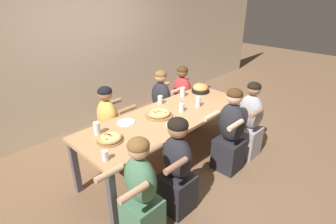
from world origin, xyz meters
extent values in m
plane|color=brown|center=(0.00, 0.00, 0.00)|extent=(18.00, 18.00, 0.00)
cube|color=beige|center=(0.00, 1.84, 1.60)|extent=(10.00, 0.06, 3.20)
cube|color=tan|center=(0.00, 0.00, 0.72)|extent=(2.46, 0.88, 0.04)
cube|color=#4C4C51|center=(-1.17, -0.38, 0.35)|extent=(0.07, 0.07, 0.70)
cube|color=#4C4C51|center=(1.17, -0.38, 0.35)|extent=(0.07, 0.07, 0.70)
cube|color=#4C4C51|center=(-1.17, 0.38, 0.35)|extent=(0.07, 0.07, 0.70)
cube|color=#4C4C51|center=(1.17, 0.38, 0.35)|extent=(0.07, 0.07, 0.70)
cylinder|color=#996B42|center=(-0.89, 0.01, 0.75)|extent=(0.29, 0.29, 0.02)
torus|color=tan|center=(-0.89, 0.01, 0.78)|extent=(0.26, 0.26, 0.03)
cylinder|color=#E5C675|center=(-0.89, 0.01, 0.78)|extent=(0.22, 0.22, 0.03)
cylinder|color=#9E4C38|center=(-0.94, -0.02, 0.80)|extent=(0.02, 0.02, 0.01)
cylinder|color=#9E4C38|center=(-0.88, 0.08, 0.80)|extent=(0.02, 0.02, 0.01)
cylinder|color=#9E4C38|center=(-0.87, 0.01, 0.80)|extent=(0.02, 0.02, 0.01)
cylinder|color=#9E4C38|center=(-0.87, 0.05, 0.80)|extent=(0.02, 0.02, 0.01)
cylinder|color=#9E4C38|center=(-0.87, 0.05, 0.80)|extent=(0.02, 0.02, 0.01)
cylinder|color=#9E4C38|center=(-0.90, 0.08, 0.80)|extent=(0.02, 0.02, 0.01)
cylinder|color=#996B42|center=(-0.09, 0.08, 0.75)|extent=(0.36, 0.36, 0.02)
torus|color=tan|center=(-0.09, 0.08, 0.78)|extent=(0.30, 0.30, 0.03)
cylinder|color=#E5C675|center=(-0.09, 0.08, 0.78)|extent=(0.26, 0.26, 0.03)
cylinder|color=#9E4C38|center=(-0.08, 0.12, 0.80)|extent=(0.02, 0.02, 0.01)
cylinder|color=#9E4C38|center=(-0.13, 0.09, 0.80)|extent=(0.02, 0.02, 0.01)
cylinder|color=#9E4C38|center=(-0.03, 0.01, 0.80)|extent=(0.02, 0.02, 0.01)
cylinder|color=#9E4C38|center=(-0.11, 0.15, 0.80)|extent=(0.02, 0.02, 0.01)
cylinder|color=#9E4C38|center=(-0.07, 0.07, 0.80)|extent=(0.02, 0.02, 0.01)
cylinder|color=#9E4C38|center=(-0.13, 0.11, 0.80)|extent=(0.02, 0.02, 0.01)
cylinder|color=#9E4C38|center=(-0.06, 0.11, 0.80)|extent=(0.02, 0.02, 0.01)
cylinder|color=black|center=(0.97, 0.23, 0.77)|extent=(0.28, 0.28, 0.04)
cylinder|color=black|center=(1.17, 0.23, 0.78)|extent=(0.12, 0.02, 0.02)
ellipsoid|color=#D68E4C|center=(0.97, 0.23, 0.82)|extent=(0.24, 0.24, 0.13)
cylinder|color=white|center=(-0.51, 0.23, 0.75)|extent=(0.22, 0.22, 0.01)
cube|color=#B7B7BC|center=(-0.51, 0.23, 0.76)|extent=(0.08, 0.14, 0.01)
cylinder|color=white|center=(-0.15, -0.25, 0.75)|extent=(0.20, 0.20, 0.01)
cube|color=#B7B7BC|center=(-0.15, -0.25, 0.76)|extent=(0.12, 0.09, 0.01)
cylinder|color=silver|center=(0.23, -0.03, 0.80)|extent=(0.07, 0.07, 0.11)
cylinder|color=#1EA8DB|center=(0.23, -0.03, 0.78)|extent=(0.06, 0.06, 0.08)
cylinder|color=black|center=(0.24, -0.03, 0.81)|extent=(0.01, 0.02, 0.14)
cylinder|color=silver|center=(0.64, 0.31, 0.82)|extent=(0.08, 0.08, 0.14)
cylinder|color=black|center=(0.64, 0.31, 0.79)|extent=(0.07, 0.07, 0.08)
cylinder|color=silver|center=(-0.90, 0.23, 0.82)|extent=(0.08, 0.08, 0.15)
cylinder|color=silver|center=(0.50, -0.10, 0.82)|extent=(0.07, 0.07, 0.15)
cylinder|color=black|center=(0.50, -0.10, 0.78)|extent=(0.06, 0.06, 0.07)
cylinder|color=silver|center=(0.20, 0.35, 0.80)|extent=(0.07, 0.07, 0.12)
cylinder|color=silver|center=(-1.12, -0.26, 0.80)|extent=(0.06, 0.06, 0.10)
cylinder|color=black|center=(-1.12, -0.26, 0.78)|extent=(0.05, 0.05, 0.07)
cube|color=#99999E|center=(0.97, -0.66, 0.22)|extent=(0.32, 0.34, 0.44)
ellipsoid|color=#99999E|center=(0.97, -0.66, 0.69)|extent=(0.24, 0.36, 0.50)
sphere|color=#9E7051|center=(0.97, -0.66, 1.03)|extent=(0.18, 0.18, 0.18)
ellipsoid|color=black|center=(0.97, -0.66, 1.06)|extent=(0.19, 0.19, 0.13)
cylinder|color=#9E7051|center=(0.77, -0.83, 0.79)|extent=(0.28, 0.06, 0.06)
cylinder|color=#9E7051|center=(0.77, -0.49, 0.79)|extent=(0.28, 0.06, 0.06)
cube|color=#232328|center=(0.51, 0.66, 0.22)|extent=(0.32, 0.34, 0.44)
ellipsoid|color=#232328|center=(0.51, 0.66, 0.68)|extent=(0.24, 0.36, 0.48)
sphere|color=tan|center=(0.51, 0.66, 1.01)|extent=(0.19, 0.19, 0.19)
ellipsoid|color=brown|center=(0.51, 0.66, 1.05)|extent=(0.19, 0.19, 0.13)
cylinder|color=tan|center=(0.72, 0.83, 0.78)|extent=(0.28, 0.06, 0.06)
cylinder|color=tan|center=(0.72, 0.49, 0.78)|extent=(0.28, 0.06, 0.06)
cube|color=#232328|center=(0.48, -0.66, 0.22)|extent=(0.32, 0.34, 0.44)
ellipsoid|color=#232328|center=(0.48, -0.66, 0.70)|extent=(0.24, 0.36, 0.52)
sphere|color=beige|center=(0.48, -0.66, 1.06)|extent=(0.20, 0.20, 0.20)
ellipsoid|color=#422814|center=(0.48, -0.66, 1.09)|extent=(0.20, 0.20, 0.14)
cylinder|color=beige|center=(0.28, -0.83, 0.81)|extent=(0.28, 0.06, 0.06)
cylinder|color=beige|center=(0.28, -0.49, 0.81)|extent=(0.28, 0.06, 0.06)
cube|color=#477556|center=(-1.03, -0.66, 0.22)|extent=(0.32, 0.34, 0.44)
ellipsoid|color=#477556|center=(-1.03, -0.66, 0.68)|extent=(0.24, 0.36, 0.48)
sphere|color=tan|center=(-1.03, -0.66, 1.01)|extent=(0.19, 0.19, 0.19)
ellipsoid|color=brown|center=(-1.03, -0.66, 1.05)|extent=(0.20, 0.20, 0.13)
cylinder|color=tan|center=(-1.23, -0.83, 0.77)|extent=(0.28, 0.06, 0.06)
cylinder|color=tan|center=(-1.23, -0.49, 0.77)|extent=(0.28, 0.06, 0.06)
cube|color=gold|center=(-0.50, 0.66, 0.22)|extent=(0.32, 0.34, 0.44)
ellipsoid|color=gold|center=(-0.50, 0.66, 0.68)|extent=(0.24, 0.36, 0.48)
sphere|color=#9E7051|center=(-0.50, 0.66, 1.01)|extent=(0.19, 0.19, 0.19)
ellipsoid|color=black|center=(-0.50, 0.66, 1.04)|extent=(0.19, 0.19, 0.13)
cylinder|color=#9E7051|center=(-0.29, 0.83, 0.77)|extent=(0.28, 0.06, 0.06)
cylinder|color=#9E7051|center=(-0.29, 0.49, 0.77)|extent=(0.28, 0.06, 0.06)
cube|color=#232328|center=(-0.53, -0.66, 0.22)|extent=(0.32, 0.34, 0.44)
ellipsoid|color=#232328|center=(-0.53, -0.66, 0.68)|extent=(0.24, 0.36, 0.48)
sphere|color=#9E7051|center=(-0.53, -0.66, 1.02)|extent=(0.21, 0.21, 0.21)
ellipsoid|color=black|center=(-0.53, -0.66, 1.05)|extent=(0.21, 0.21, 0.14)
cylinder|color=#9E7051|center=(-0.74, -0.83, 0.77)|extent=(0.28, 0.06, 0.06)
cylinder|color=#9E7051|center=(-0.74, -0.49, 0.77)|extent=(0.28, 0.06, 0.06)
cube|color=#B22D2D|center=(1.01, 0.66, 0.22)|extent=(0.32, 0.34, 0.44)
ellipsoid|color=#B22D2D|center=(1.01, 0.66, 0.67)|extent=(0.24, 0.36, 0.45)
sphere|color=brown|center=(1.01, 0.66, 0.98)|extent=(0.19, 0.19, 0.19)
ellipsoid|color=#422814|center=(1.01, 0.66, 1.01)|extent=(0.19, 0.19, 0.13)
cylinder|color=brown|center=(1.22, 0.83, 0.75)|extent=(0.28, 0.06, 0.06)
cylinder|color=brown|center=(1.22, 0.49, 0.75)|extent=(0.28, 0.06, 0.06)
camera|label=1|loc=(-2.19, -2.15, 2.24)|focal=28.00mm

